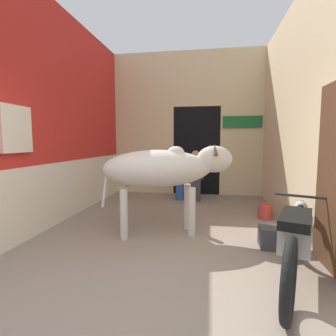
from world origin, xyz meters
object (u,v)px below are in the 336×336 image
object	(u,v)px
motorcycle_near	(296,237)
shopkeeper_seated	(195,174)
cow	(166,169)
plastic_stool	(180,189)
crate	(276,237)
bucket	(265,212)

from	to	relation	value
motorcycle_near	shopkeeper_seated	size ratio (longest dim) A/B	1.66
cow	plastic_stool	bearing A→B (deg)	91.25
motorcycle_near	crate	xyz separation A→B (m)	(0.03, 0.87, -0.33)
motorcycle_near	bucket	xyz separation A→B (m)	(0.16, 2.27, -0.34)
plastic_stool	crate	bearing A→B (deg)	-59.25
bucket	crate	bearing A→B (deg)	-95.32
motorcycle_near	plastic_stool	size ratio (longest dim) A/B	4.31
crate	cow	bearing A→B (deg)	168.91
shopkeeper_seated	crate	world-z (taller)	shopkeeper_seated
cow	motorcycle_near	distance (m)	2.03
bucket	cow	bearing A→B (deg)	-147.62
motorcycle_near	crate	world-z (taller)	motorcycle_near
plastic_stool	bucket	distance (m)	2.23
cow	bucket	bearing A→B (deg)	32.38
motorcycle_near	crate	bearing A→B (deg)	88.34
shopkeeper_seated	crate	distance (m)	3.09
cow	crate	distance (m)	1.83
motorcycle_near	plastic_stool	distance (m)	3.96
motorcycle_near	shopkeeper_seated	xyz separation A→B (m)	(-1.24, 3.64, 0.18)
cow	bucket	world-z (taller)	cow
plastic_stool	bucket	bearing A→B (deg)	-37.47
shopkeeper_seated	crate	size ratio (longest dim) A/B	2.77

